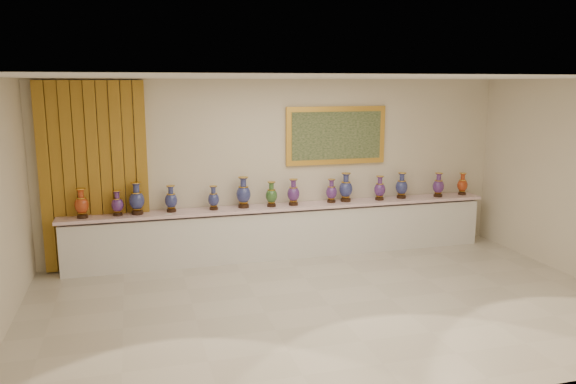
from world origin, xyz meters
The scene contains 18 objects.
ground centered at (0.00, 0.00, 0.00)m, with size 8.00×8.00×0.00m, color beige.
room centered at (-2.39, 2.44, 1.59)m, with size 8.00×8.00×8.00m.
counter centered at (0.00, 2.27, 0.44)m, with size 7.28×0.48×0.90m.
vase_0 centered at (-3.23, 2.22, 1.11)m, with size 0.25×0.25×0.46m.
vase_1 centered at (-2.71, 2.23, 1.08)m, with size 0.23×0.23×0.40m.
vase_2 centered at (-2.42, 2.25, 1.13)m, with size 0.27×0.27×0.51m.
vase_3 centered at (-1.89, 2.28, 1.09)m, with size 0.20×0.20×0.43m.
vase_4 centered at (-1.21, 2.25, 1.08)m, with size 0.24×0.24×0.39m.
vase_5 centered at (-0.71, 2.28, 1.13)m, with size 0.31×0.31×0.52m.
vase_6 centered at (-0.24, 2.23, 1.09)m, with size 0.22×0.22×0.42m.
vase_7 centered at (0.14, 2.23, 1.10)m, with size 0.27×0.27×0.45m.
vase_8 centered at (0.83, 2.27, 1.08)m, with size 0.23×0.23×0.41m.
vase_9 centered at (1.10, 2.28, 1.13)m, with size 0.24×0.24×0.50m.
vase_10 centered at (1.73, 2.24, 1.09)m, with size 0.23×0.23×0.43m.
vase_11 centered at (2.17, 2.28, 1.11)m, with size 0.22×0.22×0.46m.
vase_12 centered at (2.88, 2.22, 1.10)m, with size 0.27×0.27×0.44m.
vase_13 centered at (3.41, 2.27, 1.08)m, with size 0.21×0.21×0.41m.
label_card centered at (-1.94, 2.13, 0.90)m, with size 0.10×0.06×0.00m, color white.
Camera 1 is at (-2.45, -6.68, 2.92)m, focal length 35.00 mm.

